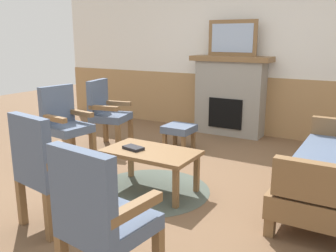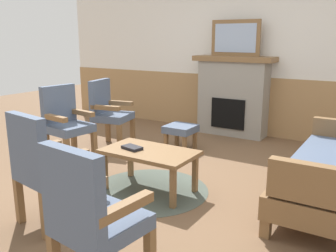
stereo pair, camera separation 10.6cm
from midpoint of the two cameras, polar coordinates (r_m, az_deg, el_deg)
name	(u,v)px [view 1 (the left image)]	position (r m, az deg, el deg)	size (l,w,h in m)	color
ground_plane	(152,179)	(4.18, -3.20, -8.33)	(14.00, 14.00, 0.00)	brown
wall_back	(237,54)	(6.21, 10.28, 11.10)	(7.20, 0.14, 2.70)	white
fireplace	(230,95)	(6.04, 9.18, 4.80)	(1.30, 0.44, 1.28)	gray
framed_picture	(232,38)	(5.97, 9.52, 13.44)	(0.80, 0.04, 0.56)	brown
couch	(334,166)	(3.73, 23.81, -5.76)	(0.70, 1.80, 0.98)	brown
coffee_table	(151,155)	(3.76, -3.53, -4.63)	(0.96, 0.56, 0.44)	brown
round_rug	(151,190)	(3.90, -3.44, -9.98)	(1.24, 1.24, 0.01)	#4C564C
book_on_table	(133,148)	(3.79, -6.25, -3.43)	(0.21, 0.13, 0.03)	black
footstool	(179,130)	(5.16, 1.17, -0.69)	(0.40, 0.40, 0.36)	brown
armchair_near_fireplace	(64,121)	(4.79, -16.55, 0.72)	(0.53, 0.53, 0.98)	brown
armchair_by_window_left	(106,111)	(5.34, -10.21, 2.37)	(0.57, 0.57, 0.98)	brown
armchair_front_left	(47,166)	(3.19, -19.37, -5.87)	(0.55, 0.55, 0.98)	brown
armchair_front_center	(101,216)	(2.26, -11.87, -13.60)	(0.53, 0.53, 0.98)	brown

